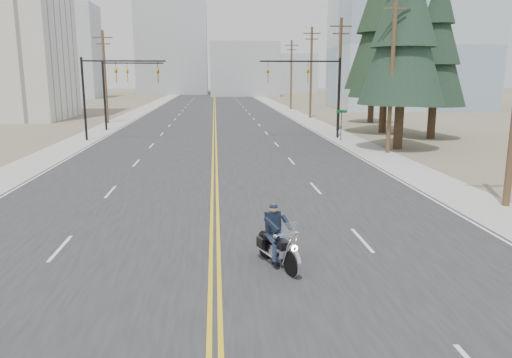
{
  "coord_description": "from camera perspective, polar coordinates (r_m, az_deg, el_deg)",
  "views": [
    {
      "loc": [
        0.08,
        -11.83,
        5.54
      ],
      "look_at": [
        1.62,
        6.94,
        1.6
      ],
      "focal_mm": 35.0,
      "sensor_mm": 36.0,
      "label": 1
    }
  ],
  "objects": [
    {
      "name": "street_sign",
      "position": [
        43.35,
        9.73,
        6.7
      ],
      "size": [
        0.9,
        0.06,
        2.62
      ],
      "color": "black",
      "rests_on": "ground"
    },
    {
      "name": "ground_plane",
      "position": [
        13.07,
        -4.72,
        -13.31
      ],
      "size": [
        400.0,
        400.0,
        0.0
      ],
      "primitive_type": "plane",
      "color": "#776D56",
      "rests_on": "ground"
    },
    {
      "name": "conifer_near",
      "position": [
        39.49,
        16.67,
        17.38
      ],
      "size": [
        6.38,
        6.38,
        16.88
      ],
      "rotation": [
        0.0,
        0.0,
        0.3
      ],
      "color": "#382619",
      "rests_on": "ground"
    },
    {
      "name": "traffic_mast_far",
      "position": [
        52.68,
        -15.21,
        10.68
      ],
      "size": [
        6.1,
        0.26,
        7.0
      ],
      "color": "black",
      "rests_on": "ground"
    },
    {
      "name": "haze_bldg_c",
      "position": [
        128.25,
        13.83,
        13.02
      ],
      "size": [
        16.0,
        12.0,
        18.0
      ],
      "primitive_type": "cube",
      "color": "#B7BCC6",
      "rests_on": "ground"
    },
    {
      "name": "sidewalk_left",
      "position": [
        82.83,
        -12.81,
        7.69
      ],
      "size": [
        3.0,
        200.0,
        0.01
      ],
      "primitive_type": "cube",
      "color": "#A5A5A0",
      "rests_on": "ground"
    },
    {
      "name": "motorcyclist",
      "position": [
        14.63,
        2.56,
        -6.63
      ],
      "size": [
        1.76,
        2.54,
        1.82
      ],
      "primitive_type": null,
      "rotation": [
        0.0,
        0.0,
        3.5
      ],
      "color": "black",
      "rests_on": "ground"
    },
    {
      "name": "haze_bldg_a",
      "position": [
        131.71,
        -20.7,
        13.45
      ],
      "size": [
        14.0,
        12.0,
        22.0
      ],
      "primitive_type": "cube",
      "color": "#B7BCC6",
      "rests_on": "ground"
    },
    {
      "name": "traffic_mast_left",
      "position": [
        44.76,
        -16.63,
        10.56
      ],
      "size": [
        7.1,
        0.26,
        7.0
      ],
      "color": "black",
      "rests_on": "ground"
    },
    {
      "name": "utility_pole_c",
      "position": [
        51.36,
        9.53,
        11.87
      ],
      "size": [
        2.2,
        0.3,
        11.0
      ],
      "color": "brown",
      "rests_on": "ground"
    },
    {
      "name": "glass_building",
      "position": [
        87.95,
        17.16,
        14.21
      ],
      "size": [
        24.0,
        16.0,
        20.0
      ],
      "primitive_type": "cube",
      "color": "#9EB5CC",
      "rests_on": "ground"
    },
    {
      "name": "utility_pole_e",
      "position": [
        82.77,
        4.05,
        11.91
      ],
      "size": [
        2.2,
        0.3,
        11.0
      ],
      "color": "brown",
      "rests_on": "ground"
    },
    {
      "name": "road",
      "position": [
        82.02,
        -4.76,
        7.9
      ],
      "size": [
        20.0,
        200.0,
        0.01
      ],
      "primitive_type": "cube",
      "color": "#303033",
      "rests_on": "ground"
    },
    {
      "name": "conifer_mid",
      "position": [
        46.87,
        20.01,
        14.46
      ],
      "size": [
        5.4,
        5.4,
        14.4
      ],
      "rotation": [
        0.0,
        0.0,
        0.27
      ],
      "color": "#382619",
      "rests_on": "ground"
    },
    {
      "name": "traffic_mast_right",
      "position": [
        44.73,
        6.93,
        10.96
      ],
      "size": [
        7.1,
        0.26,
        7.0
      ],
      "color": "black",
      "rests_on": "ground"
    },
    {
      "name": "conifer_far",
      "position": [
        61.13,
        13.31,
        14.31
      ],
      "size": [
        5.55,
        5.55,
        14.86
      ],
      "rotation": [
        0.0,
        0.0,
        0.0
      ],
      "color": "#382619",
      "rests_on": "ground"
    },
    {
      "name": "utility_pole_b",
      "position": [
        36.98,
        15.3,
        12.09
      ],
      "size": [
        2.2,
        0.3,
        11.5
      ],
      "color": "brown",
      "rests_on": "ground"
    },
    {
      "name": "haze_bldg_e",
      "position": [
        163.74,
        4.17,
        11.94
      ],
      "size": [
        14.0,
        14.0,
        12.0
      ],
      "primitive_type": "cube",
      "color": "#B7BCC6",
      "rests_on": "ground"
    },
    {
      "name": "utility_pole_d",
      "position": [
        66.01,
        6.31,
        12.13
      ],
      "size": [
        2.2,
        0.3,
        11.5
      ],
      "color": "brown",
      "rests_on": "ground"
    },
    {
      "name": "utility_pole_left",
      "position": [
        61.14,
        -16.88,
        11.26
      ],
      "size": [
        2.2,
        0.3,
        10.5
      ],
      "color": "brown",
      "rests_on": "ground"
    },
    {
      "name": "conifer_tall",
      "position": [
        50.67,
        14.92,
        18.9
      ],
      "size": [
        7.6,
        7.6,
        21.11
      ],
      "rotation": [
        0.0,
        0.0,
        0.25
      ],
      "color": "#382619",
      "rests_on": "ground"
    },
    {
      "name": "haze_bldg_d",
      "position": [
        152.5,
        -9.51,
        14.46
      ],
      "size": [
        20.0,
        15.0,
        26.0
      ],
      "primitive_type": "cube",
      "color": "#ADB2B7",
      "rests_on": "ground"
    },
    {
      "name": "haze_bldg_f",
      "position": [
        150.44,
        -24.66,
        11.7
      ],
      "size": [
        12.0,
        12.0,
        16.0
      ],
      "primitive_type": "cube",
      "color": "#ADB2B7",
      "rests_on": "ground"
    },
    {
      "name": "haze_bldg_b",
      "position": [
        137.07,
        -1.39,
        12.42
      ],
      "size": [
        18.0,
        14.0,
        14.0
      ],
      "primitive_type": "cube",
      "color": "#ADB2B7",
      "rests_on": "ground"
    },
    {
      "name": "sidewalk_right",
      "position": [
        82.81,
        3.3,
        7.96
      ],
      "size": [
        3.0,
        200.0,
        0.01
      ],
      "primitive_type": "cube",
      "color": "#A5A5A0",
      "rests_on": "ground"
    }
  ]
}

